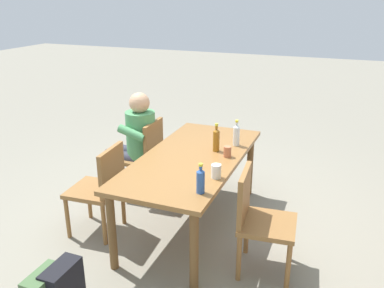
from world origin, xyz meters
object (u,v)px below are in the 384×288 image
Objects in this scene: bottle_clear at (236,135)px; chair_near_left at (144,154)px; dining_table at (192,164)px; bottle_blue at (201,180)px; chair_near_right at (101,186)px; person_in_white_shirt at (135,139)px; chair_far_right at (258,216)px; cup_white at (216,171)px; bottle_amber at (216,139)px; cup_terracotta at (227,152)px.

chair_near_left is at bearing -90.06° from bottle_clear.
bottle_blue is at bearing 26.51° from dining_table.
dining_table is 0.86m from chair_near_right.
chair_near_right is 0.87m from person_in_white_shirt.
bottle_clear is (-0.86, -0.43, 0.36)m from chair_far_right.
person_in_white_shirt is 10.17× the size of cup_white.
chair_near_left is 3.16× the size of bottle_amber.
chair_far_right reaches higher than cup_terracotta.
chair_far_right is 1.47m from chair_near_right.
person_in_white_shirt is at bearing -132.76° from bottle_blue.
chair_far_right is at bearing 59.77° from chair_near_left.
cup_terracotta is at bearing 74.63° from person_in_white_shirt.
bottle_amber is (0.22, -0.14, 0.01)m from bottle_clear.
bottle_amber reaches higher than cup_terracotta.
person_in_white_shirt is at bearing -89.04° from chair_near_left.
bottle_amber is at bearing -138.28° from chair_far_right.
cup_white is at bearing 56.69° from person_in_white_shirt.
chair_near_left is 1.00m from bottle_amber.
person_in_white_shirt reaches higher than bottle_blue.
bottle_blue is at bearing 1.45° from bottle_clear.
dining_table is at bearing -120.38° from chair_far_right.
chair_near_right is at bearing -55.27° from bottle_amber.
cup_white is at bearing 54.07° from chair_near_left.
bottle_blue is at bearing -60.25° from chair_far_right.
bottle_amber is at bearing 141.19° from dining_table.
chair_near_left is 7.51× the size of cup_white.
chair_near_right is (-0.01, -1.47, 0.00)m from chair_far_right.
chair_far_right is at bearing 89.49° from chair_near_right.
dining_table is 16.26× the size of cup_white.
person_in_white_shirt is 1.16m from bottle_clear.
person_in_white_shirt reaches higher than cup_terracotta.
chair_near_left is 1.56m from bottle_blue.
bottle_clear is at bearing -153.19° from chair_far_right.
bottle_amber reaches higher than bottle_blue.
cup_terracotta is at bearing 1.07° from bottle_clear.
person_in_white_shirt reaches higher than cup_white.
bottle_blue is (1.09, 1.18, 0.18)m from person_in_white_shirt.
person_in_white_shirt is (-0.84, -0.11, 0.17)m from chair_near_right.
cup_white is (0.79, 0.05, -0.06)m from bottle_clear.
bottle_amber is 0.19m from cup_terracotta.
bottle_blue is (0.66, 0.33, 0.19)m from dining_table.
chair_near_right is 1.21m from cup_terracotta.
bottle_blue is 0.77m from cup_terracotta.
chair_near_left reaches higher than cup_white.
bottle_amber is at bearing -161.69° from cup_white.
chair_far_right is 7.51× the size of cup_white.
chair_far_right is 0.74× the size of person_in_white_shirt.
chair_near_right is 1.15m from bottle_blue.
chair_near_left is 8.58× the size of cup_terracotta.
bottle_clear reaches higher than chair_far_right.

